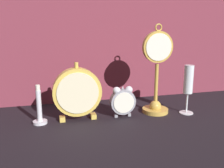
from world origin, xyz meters
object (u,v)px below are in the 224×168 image
alarm_clock_twin_bell (123,100)px  champagne_flute (188,84)px  brass_candlestick (39,111)px  mantel_clock_silver (77,92)px  pocket_watch_on_stand (157,77)px

alarm_clock_twin_bell → champagne_flute: champagne_flute is taller
champagne_flute → brass_candlestick: (-0.57, 0.04, -0.08)m
alarm_clock_twin_bell → mantel_clock_silver: mantel_clock_silver is taller
mantel_clock_silver → champagne_flute: (0.43, -0.04, 0.02)m
mantel_clock_silver → champagne_flute: bearing=-5.3°
alarm_clock_twin_bell → mantel_clock_silver: bearing=175.9°
pocket_watch_on_stand → mantel_clock_silver: (-0.32, -0.00, -0.04)m
champagne_flute → brass_candlestick: size_ratio=1.37×
alarm_clock_twin_bell → pocket_watch_on_stand: bearing=5.8°
pocket_watch_on_stand → champagne_flute: 0.13m
alarm_clock_twin_bell → brass_candlestick: (-0.31, 0.01, -0.02)m
pocket_watch_on_stand → alarm_clock_twin_bell: size_ratio=2.93×
mantel_clock_silver → champagne_flute: 0.44m
mantel_clock_silver → champagne_flute: size_ratio=1.11×
alarm_clock_twin_bell → champagne_flute: bearing=-6.0°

